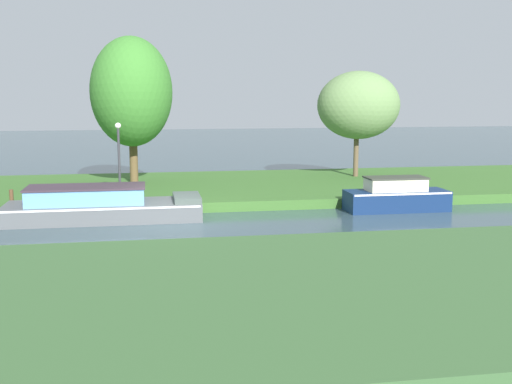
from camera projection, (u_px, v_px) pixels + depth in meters
name	position (u px, v px, depth m)	size (l,w,h in m)	color
ground_plane	(175.00, 224.00, 22.70)	(120.00, 120.00, 0.00)	#30454C
riverbank_far	(168.00, 190.00, 29.48)	(72.00, 10.00, 0.40)	#386328
riverbank_near	(193.00, 298.00, 13.90)	(72.00, 10.00, 0.40)	#365A30
navy_barge	(396.00, 196.00, 25.27)	(4.08, 1.45, 1.36)	#11264F
slate_narrowboat	(101.00, 206.00, 23.34)	(7.09, 2.29, 1.29)	#505458
willow_tree_left	(131.00, 92.00, 29.10)	(3.74, 4.44, 6.82)	brown
willow_tree_centre	(359.00, 105.00, 31.92)	(4.21, 3.45, 5.35)	brown
lamp_post	(119.00, 151.00, 25.60)	(0.24, 0.24, 3.07)	#333338
mooring_post_near	(12.00, 197.00, 24.23)	(0.15, 0.15, 0.60)	brown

